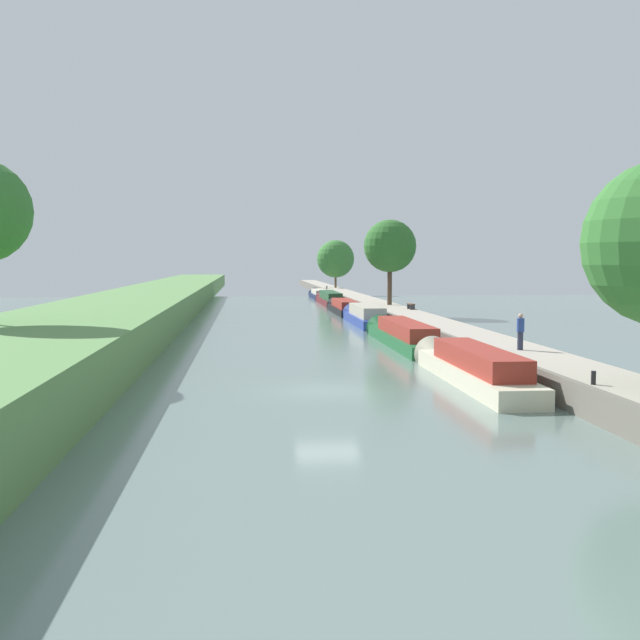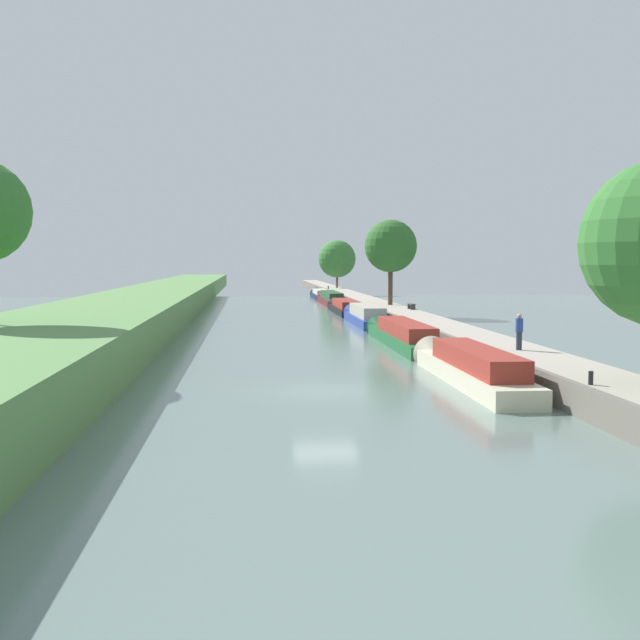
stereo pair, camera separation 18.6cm
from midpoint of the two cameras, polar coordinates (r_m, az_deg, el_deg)
The scene contains 16 objects.
ground_plane at distance 30.11m, azimuth 0.38°, elevation -5.27°, with size 160.00×160.00×0.00m, color slate.
left_grassy_bank at distance 31.20m, azimuth -22.61°, elevation -3.20°, with size 8.78×260.00×2.23m.
right_towpath at distance 32.33m, azimuth 17.17°, elevation -3.87°, with size 3.05×260.00×1.04m.
stone_quay at distance 31.74m, azimuth 14.42°, elevation -3.92°, with size 0.25×260.00×1.09m.
narrowboat_cream at distance 32.81m, azimuth 10.91°, elevation -3.42°, with size 1.95×13.24×2.12m.
narrowboat_green at distance 46.74m, azimuth 5.94°, elevation -1.07°, with size 2.00×15.29×2.11m.
narrowboat_blue at distance 61.91m, azimuth 3.21°, elevation 0.30°, with size 2.09×12.93×2.21m.
narrowboat_black at distance 74.90m, azimuth 1.65°, elevation 0.95°, with size 2.00×13.27×1.98m.
narrowboat_maroon at distance 89.16m, azimuth 0.64°, elevation 1.57°, with size 1.90×16.24×2.12m.
narrowboat_navy at distance 103.96m, azimuth -0.17°, elevation 1.91°, with size 1.91×12.14×1.82m.
tree_rightbank_midnear at distance 70.45m, azimuth 5.14°, elevation 5.48°, with size 4.80×4.80×7.77m.
tree_rightbank_midfar at distance 114.71m, azimuth 1.12°, elevation 4.57°, with size 5.60×5.60×7.11m.
person_walking at distance 35.83m, azimuth 14.53°, elevation -0.78°, with size 0.34×0.34×1.66m.
mooring_bollard_near at distance 26.59m, azimuth 19.47°, elevation -4.07°, with size 0.16×0.16×0.45m.
mooring_bollard_far at distance 109.33m, azimuth 0.46°, elevation 2.44°, with size 0.16×0.16×0.45m.
park_bench at distance 64.22m, azimuth 6.69°, elevation 1.11°, with size 0.44×1.50×0.47m.
Camera 1 is at (-3.08, -29.52, 5.08)m, focal length 43.06 mm.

